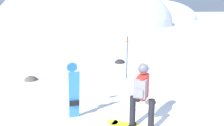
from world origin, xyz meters
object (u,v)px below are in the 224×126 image
object	(u,v)px
spare_snowboard	(74,93)
rock_dark	(120,63)
rock_mid	(150,103)
rock_small	(31,80)
snowboarder_main	(142,96)
piste_marker_near	(127,54)

from	to	relation	value
spare_snowboard	rock_dark	distance (m)	6.70
rock_mid	rock_small	distance (m)	5.21
rock_dark	rock_small	world-z (taller)	rock_dark
snowboarder_main	rock_mid	size ratio (longest dim) A/B	4.71
snowboarder_main	rock_small	world-z (taller)	snowboarder_main
spare_snowboard	piste_marker_near	size ratio (longest dim) A/B	0.85
rock_mid	rock_small	bearing A→B (deg)	138.02
spare_snowboard	rock_mid	bearing A→B (deg)	10.94
rock_small	spare_snowboard	bearing A→B (deg)	-70.53
rock_dark	rock_mid	xyz separation A→B (m)	(-0.68, -5.38, 0.00)
spare_snowboard	rock_dark	xyz separation A→B (m)	(3.15, 5.86, -0.80)
snowboarder_main	rock_small	distance (m)	5.78
rock_small	piste_marker_near	bearing A→B (deg)	-11.68
rock_dark	rock_small	bearing A→B (deg)	-157.35
spare_snowboard	rock_small	distance (m)	4.28
snowboarder_main	piste_marker_near	distance (m)	4.21
piste_marker_near	rock_small	size ratio (longest dim) A/B	3.48
rock_small	snowboarder_main	bearing A→B (deg)	-59.05
rock_dark	rock_mid	bearing A→B (deg)	-97.21
snowboarder_main	rock_mid	world-z (taller)	snowboarder_main
snowboarder_main	spare_snowboard	bearing A→B (deg)	148.67
piste_marker_near	rock_mid	distance (m)	2.87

